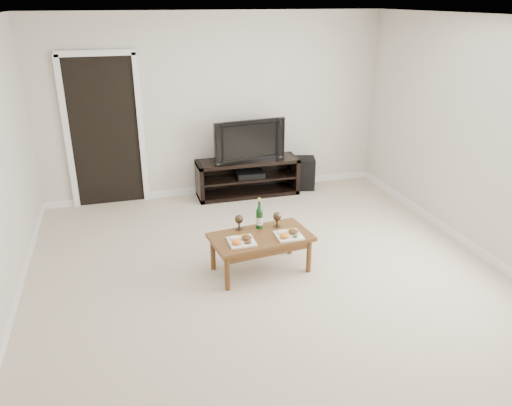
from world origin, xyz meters
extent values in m
plane|color=beige|center=(0.00, 0.00, 0.00)|extent=(5.50, 5.50, 0.00)
cube|color=beige|center=(0.00, 2.77, 1.30)|extent=(5.00, 0.04, 2.60)
cube|color=white|center=(0.00, 0.00, 2.62)|extent=(5.00, 5.50, 0.04)
cube|color=black|center=(-1.55, 2.73, 1.02)|extent=(0.90, 0.02, 2.05)
cube|color=black|center=(0.41, 2.50, 0.28)|extent=(1.50, 0.45, 0.55)
imported|color=black|center=(0.41, 2.50, 0.86)|extent=(1.07, 0.25, 0.61)
cube|color=black|center=(0.45, 2.48, 0.33)|extent=(0.42, 0.33, 0.08)
cube|color=black|center=(1.32, 2.53, 0.24)|extent=(0.40, 0.40, 0.48)
cube|color=brown|center=(-0.03, 0.28, 0.21)|extent=(1.12, 0.70, 0.42)
cube|color=white|center=(-0.27, 0.17, 0.45)|extent=(0.27, 0.27, 0.07)
cube|color=white|center=(0.25, 0.18, 0.45)|extent=(0.27, 0.27, 0.07)
cylinder|color=#0E3616|center=(0.01, 0.46, 0.59)|extent=(0.07, 0.07, 0.35)
camera|label=1|loc=(-1.37, -4.28, 2.76)|focal=35.00mm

